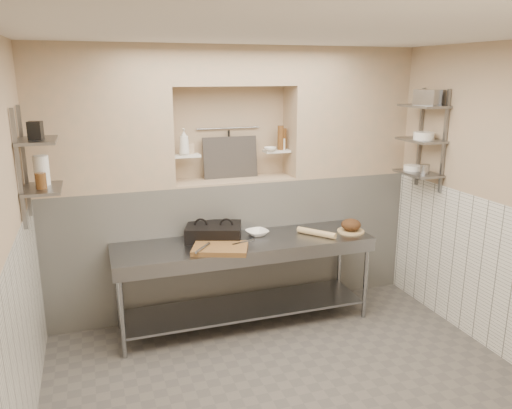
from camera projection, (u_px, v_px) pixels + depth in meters
name	position (u px, v px, depth m)	size (l,w,h in m)	color
floor	(293.00, 393.00, 4.15)	(4.00, 3.90, 0.10)	#58534E
ceiling	(301.00, 24.00, 3.41)	(4.00, 3.90, 0.10)	silver
wall_right	(510.00, 205.00, 4.41)	(0.10, 3.90, 2.80)	tan
wall_back	(227.00, 176.00, 5.61)	(4.00, 0.10, 2.80)	tan
wall_front	(498.00, 371.00, 1.95)	(4.00, 0.10, 2.80)	tan
backwall_lower	(234.00, 242.00, 5.56)	(4.00, 0.40, 1.40)	silver
alcove_sill	(233.00, 180.00, 5.38)	(1.30, 0.40, 0.02)	tan
backwall_pillar_left	(100.00, 119.00, 4.80)	(1.35, 0.40, 1.40)	tan
backwall_pillar_right	(345.00, 112.00, 5.61)	(1.35, 0.40, 1.40)	tan
backwall_header	(232.00, 66.00, 5.08)	(1.30, 0.40, 0.40)	tan
wainscot_left	(21.00, 354.00, 3.35)	(0.02, 3.90, 1.40)	silver
wainscot_right	(495.00, 279.00, 4.57)	(0.02, 3.90, 1.40)	silver
alcove_shelf_left	(186.00, 156.00, 5.15)	(0.28, 0.16, 0.03)	white
alcove_shelf_right	(277.00, 151.00, 5.46)	(0.28, 0.16, 0.03)	white
utensil_rail	(228.00, 128.00, 5.40)	(0.02, 0.02, 0.70)	gray
hanging_steel	(229.00, 144.00, 5.42)	(0.02, 0.02, 0.30)	black
splash_panel	(230.00, 157.00, 5.41)	(0.60, 0.02, 0.45)	#383330
shelf_rail_left_a	(24.00, 162.00, 4.22)	(0.03, 0.03, 0.95)	slate
shelf_rail_left_b	(19.00, 170.00, 3.85)	(0.03, 0.03, 0.95)	slate
wall_shelf_left_lower	(43.00, 189.00, 4.12)	(0.30, 0.50, 0.03)	slate
wall_shelf_left_upper	(37.00, 140.00, 4.02)	(0.30, 0.50, 0.03)	slate
shelf_rail_right_a	(420.00, 137.00, 5.42)	(0.03, 0.03, 1.05)	slate
shelf_rail_right_b	(444.00, 142.00, 5.05)	(0.03, 0.03, 1.05)	slate
wall_shelf_right_lower	(418.00, 173.00, 5.28)	(0.30, 0.50, 0.03)	slate
wall_shelf_right_mid	(421.00, 140.00, 5.19)	(0.30, 0.50, 0.03)	slate
wall_shelf_right_upper	(424.00, 106.00, 5.10)	(0.30, 0.50, 0.03)	slate
prep_table	(245.00, 266.00, 5.04)	(2.60, 0.70, 0.90)	gray
panini_press	(214.00, 232.00, 5.03)	(0.64, 0.55, 0.15)	black
cutting_board	(220.00, 248.00, 4.71)	(0.51, 0.36, 0.05)	olive
knife_blade	(243.00, 242.00, 4.81)	(0.25, 0.03, 0.01)	gray
tongs	(203.00, 248.00, 4.62)	(0.03, 0.03, 0.27)	gray
mixing_bowl	(257.00, 233.00, 5.16)	(0.22, 0.22, 0.05)	white
rolling_pin	(316.00, 233.00, 5.14)	(0.06, 0.06, 0.43)	tan
bread_board	(351.00, 231.00, 5.28)	(0.28, 0.28, 0.02)	tan
bread_loaf	(351.00, 225.00, 5.26)	(0.21, 0.21, 0.12)	#4C2D19
bottle_soap	(184.00, 142.00, 5.07)	(0.10, 0.11, 0.27)	white
jar_alcove	(190.00, 148.00, 5.19)	(0.07, 0.07, 0.11)	tan
bowl_alcove	(270.00, 149.00, 5.37)	(0.14, 0.14, 0.04)	white
condiment_a	(284.00, 139.00, 5.48)	(0.06, 0.06, 0.23)	brown
condiment_b	(280.00, 138.00, 5.43)	(0.07, 0.07, 0.27)	brown
condiment_c	(283.00, 144.00, 5.49)	(0.07, 0.07, 0.12)	white
jug_left	(42.00, 170.00, 4.18)	(0.12, 0.12, 0.25)	white
jar_left	(41.00, 181.00, 4.05)	(0.09, 0.09, 0.13)	brown
box_left_upper	(35.00, 131.00, 3.96)	(0.10, 0.10, 0.14)	black
bowl_right	(412.00, 168.00, 5.37)	(0.18, 0.18, 0.05)	white
canister_right	(425.00, 169.00, 5.17)	(0.10, 0.10, 0.10)	gray
bowl_right_mid	(424.00, 136.00, 5.14)	(0.21, 0.21, 0.08)	white
basket_right	(429.00, 97.00, 5.01)	(0.20, 0.24, 0.15)	gray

